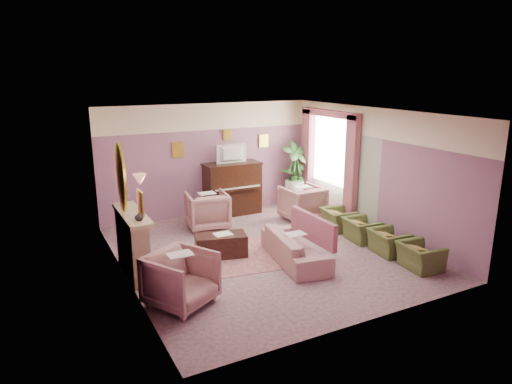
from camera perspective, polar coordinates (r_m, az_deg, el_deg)
name	(u,v)px	position (r m, az deg, el deg)	size (l,w,h in m)	color
floor	(265,252)	(9.33, 1.16, -7.54)	(5.50, 6.00, 0.01)	gray
ceiling	(266,113)	(8.66, 1.26, 9.86)	(5.50, 6.00, 0.01)	white
wall_back	(209,160)	(11.55, -5.95, 4.03)	(5.50, 0.02, 2.80)	slate
wall_front	(369,232)	(6.53, 13.95, -4.86)	(5.50, 0.02, 2.80)	slate
wall_left	(122,204)	(7.99, -16.39, -1.39)	(0.02, 6.00, 2.80)	slate
wall_right	(374,172)	(10.46, 14.57, 2.49)	(0.02, 6.00, 2.80)	slate
picture_rail_band	(208,117)	(11.39, -6.07, 9.34)	(5.50, 0.01, 0.65)	#FEEDC7
stripe_panel	(337,175)	(11.49, 10.12, 2.16)	(0.01, 3.00, 2.15)	#B2BAA3
fireplace_surround	(133,245)	(8.47, -15.18, -6.45)	(0.30, 1.40, 1.10)	tan
fireplace_inset	(139,252)	(8.54, -14.46, -7.29)	(0.18, 0.72, 0.68)	black
fire_ember	(142,261)	(8.62, -14.12, -8.37)	(0.06, 0.54, 0.10)	#FF1D01
mantel_shelf	(132,215)	(8.29, -15.24, -2.75)	(0.40, 1.55, 0.07)	tan
hearth	(146,271)	(8.71, -13.64, -9.57)	(0.55, 1.50, 0.02)	tan
mirror_frame	(121,178)	(8.09, -16.53, 1.73)	(0.04, 0.72, 1.20)	gold
mirror_glass	(122,178)	(8.10, -16.36, 1.75)	(0.01, 0.60, 1.06)	silver
sconce_shade	(140,179)	(7.06, -14.33, 1.53)	(0.20, 0.20, 0.16)	#DA7C62
piano	(232,189)	(11.62, -2.97, 0.36)	(1.40, 0.60, 1.30)	black
piano_keyshelf	(238,190)	(11.29, -2.24, 0.31)	(1.30, 0.12, 0.06)	black
piano_keys	(238,188)	(11.28, -2.24, 0.51)	(1.20, 0.08, 0.02)	silver
piano_top	(232,164)	(11.47, -3.02, 3.56)	(1.45, 0.65, 0.04)	black
television	(233,153)	(11.37, -2.93, 4.95)	(0.80, 0.12, 0.48)	black
print_back_left	(178,150)	(11.20, -9.74, 5.22)	(0.30, 0.03, 0.38)	gold
print_back_right	(264,141)	(12.10, 0.96, 6.42)	(0.26, 0.03, 0.34)	gold
print_back_mid	(227,135)	(11.61, -3.64, 7.14)	(0.22, 0.03, 0.26)	gold
print_left_wall	(141,203)	(6.78, -14.24, -1.30)	(0.03, 0.28, 0.36)	gold
window_blind	(331,148)	(11.55, 9.37, 5.42)	(0.03, 1.40, 1.80)	beige
curtain_left	(351,171)	(10.86, 11.83, 2.56)	(0.16, 0.34, 2.60)	#9B4E5F
curtain_right	(307,158)	(12.31, 6.44, 4.21)	(0.16, 0.34, 2.60)	#9B4E5F
pelmet	(330,113)	(11.39, 9.22, 9.67)	(0.16, 2.20, 0.16)	#9B4E5F
mantel_plant	(125,198)	(8.77, -16.04, -0.70)	(0.16, 0.16, 0.28)	#31632E
mantel_vase	(139,216)	(7.79, -14.42, -2.97)	(0.16, 0.16, 0.16)	#FEEDC7
area_rug	(226,257)	(9.09, -3.80, -8.15)	(2.50, 1.80, 0.01)	#A56361
coffee_table	(221,245)	(9.09, -4.41, -6.67)	(1.00, 0.50, 0.45)	black
table_paper	(223,234)	(9.02, -4.15, -5.26)	(0.35, 0.28, 0.01)	white
sofa	(295,242)	(8.83, 4.92, -6.22)	(0.64, 1.91, 0.77)	tan
sofa_throw	(313,228)	(8.96, 7.12, -4.50)	(0.10, 1.45, 0.53)	#9B4E5F
floral_armchair_left	(207,209)	(10.63, -6.10, -2.07)	(0.91, 0.91, 0.95)	tan
floral_armchair_right	(302,201)	(11.20, 5.81, -1.18)	(0.91, 0.91, 0.95)	tan
floral_armchair_front	(181,276)	(7.28, -9.36, -10.37)	(0.91, 0.91, 0.95)	tan
olive_chair_a	(420,252)	(9.00, 19.85, -7.11)	(0.52, 0.75, 0.64)	#53632D
olive_chair_b	(389,238)	(9.53, 16.26, -5.59)	(0.52, 0.75, 0.64)	#53632D
olive_chair_c	(362,226)	(10.10, 13.08, -4.21)	(0.52, 0.75, 0.64)	#53632D
olive_chair_d	(338,216)	(10.70, 10.25, -2.97)	(0.52, 0.75, 0.64)	#53632D
side_table	(294,193)	(12.45, 4.82, -0.11)	(0.52, 0.52, 0.70)	white
side_plant_big	(295,174)	(12.33, 4.87, 2.23)	(0.30, 0.30, 0.34)	#31632E
side_plant_small	(301,176)	(12.32, 5.59, 2.06)	(0.16, 0.16, 0.28)	#31632E
palm_pot	(295,199)	(12.48, 4.88, -0.93)	(0.34, 0.34, 0.34)	#935E40
palm_plant	(296,167)	(12.27, 4.97, 3.07)	(0.76, 0.76, 1.44)	#31632E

